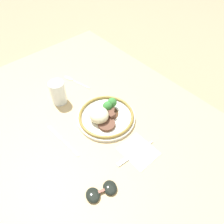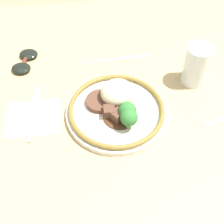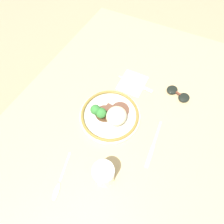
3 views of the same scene
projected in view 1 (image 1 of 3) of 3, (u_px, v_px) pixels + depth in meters
name	position (u px, v px, depth m)	size (l,w,h in m)	color
ground_plane	(98.00, 134.00, 0.95)	(8.00, 8.00, 0.00)	#998466
dining_table	(98.00, 130.00, 0.94)	(1.36, 0.94, 0.05)	tan
napkin	(138.00, 151.00, 0.84)	(0.13, 0.11, 0.00)	white
plate	(105.00, 116.00, 0.93)	(0.25, 0.25, 0.07)	silver
juice_glass	(58.00, 93.00, 0.98)	(0.07, 0.07, 0.11)	#F4AD19
fork	(132.00, 155.00, 0.83)	(0.03, 0.18, 0.00)	silver
knife	(62.00, 139.00, 0.88)	(0.21, 0.02, 0.00)	silver
spoon	(72.00, 80.00, 1.12)	(0.16, 0.05, 0.01)	silver
sunglasses	(102.00, 191.00, 0.73)	(0.08, 0.12, 0.02)	black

